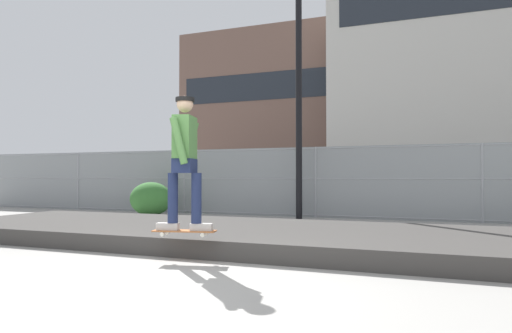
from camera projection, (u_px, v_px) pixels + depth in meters
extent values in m
plane|color=gray|center=(134.00, 295.00, 3.86)|extent=(120.00, 120.00, 0.00)
cube|color=#3D3A38|center=(255.00, 235.00, 6.86)|extent=(11.39, 3.07, 0.25)
cube|color=#9E5B33|center=(184.00, 231.00, 5.39)|extent=(0.82, 0.37, 0.02)
cylinder|color=silver|center=(206.00, 233.00, 5.44)|extent=(0.06, 0.04, 0.05)
cylinder|color=silver|center=(203.00, 235.00, 5.26)|extent=(0.06, 0.04, 0.05)
cylinder|color=silver|center=(167.00, 232.00, 5.51)|extent=(0.06, 0.04, 0.05)
cylinder|color=silver|center=(162.00, 234.00, 5.33)|extent=(0.06, 0.04, 0.05)
cube|color=#99999E|center=(204.00, 232.00, 5.35)|extent=(0.08, 0.15, 0.01)
cube|color=#99999E|center=(165.00, 232.00, 5.42)|extent=(0.08, 0.15, 0.01)
cube|color=#B2ADA8|center=(201.00, 227.00, 5.36)|extent=(0.29, 0.16, 0.09)
cube|color=#B2ADA8|center=(168.00, 226.00, 5.42)|extent=(0.29, 0.16, 0.09)
cylinder|color=#1E284C|center=(196.00, 198.00, 5.38)|extent=(0.13, 0.13, 0.64)
cylinder|color=#1E284C|center=(173.00, 198.00, 5.42)|extent=(0.13, 0.13, 0.64)
cube|color=#1E284C|center=(185.00, 166.00, 5.41)|extent=(0.31, 0.38, 0.18)
cube|color=#4C7F3F|center=(185.00, 138.00, 5.41)|extent=(0.30, 0.42, 0.54)
cylinder|color=#4C7F3F|center=(190.00, 144.00, 5.66)|extent=(0.24, 0.14, 0.58)
cylinder|color=#4C7F3F|center=(179.00, 141.00, 5.17)|extent=(0.24, 0.14, 0.58)
sphere|color=tan|center=(185.00, 104.00, 5.42)|extent=(0.21, 0.21, 0.21)
cylinder|color=black|center=(185.00, 100.00, 5.43)|extent=(0.24, 0.24, 0.05)
cylinder|color=gray|center=(78.00, 181.00, 13.86)|extent=(0.06, 0.06, 1.85)
cylinder|color=gray|center=(184.00, 181.00, 12.51)|extent=(0.06, 0.06, 1.85)
cylinder|color=gray|center=(315.00, 182.00, 11.17)|extent=(0.06, 0.06, 1.85)
cylinder|color=gray|center=(482.00, 183.00, 9.83)|extent=(0.06, 0.06, 1.85)
cylinder|color=gray|center=(315.00, 148.00, 11.19)|extent=(23.44, 0.04, 0.04)
cylinder|color=gray|center=(315.00, 179.00, 11.17)|extent=(23.44, 0.04, 0.04)
cylinder|color=gray|center=(315.00, 215.00, 11.15)|extent=(23.44, 0.04, 0.04)
cube|color=gray|center=(315.00, 182.00, 11.17)|extent=(23.44, 0.01, 1.85)
cylinder|color=black|center=(299.00, 92.00, 10.88)|extent=(0.16, 0.16, 6.48)
cube|color=navy|center=(193.00, 188.00, 14.71)|extent=(4.46, 1.95, 0.70)
cube|color=#23282D|center=(188.00, 169.00, 14.80)|extent=(2.25, 1.68, 0.64)
cylinder|color=black|center=(240.00, 198.00, 14.98)|extent=(0.65, 0.26, 0.64)
cylinder|color=black|center=(217.00, 200.00, 13.39)|extent=(0.65, 0.26, 0.64)
cylinder|color=black|center=(173.00, 196.00, 16.00)|extent=(0.65, 0.26, 0.64)
cylinder|color=black|center=(145.00, 199.00, 14.42)|extent=(0.65, 0.26, 0.64)
cube|color=#474C54|center=(383.00, 190.00, 12.61)|extent=(4.49, 2.04, 0.70)
cube|color=#23282D|center=(376.00, 167.00, 12.71)|extent=(2.28, 1.72, 0.64)
cylinder|color=black|center=(434.00, 201.00, 12.85)|extent=(0.65, 0.27, 0.64)
cylinder|color=black|center=(433.00, 205.00, 11.28)|extent=(0.65, 0.27, 0.64)
cylinder|color=black|center=(343.00, 199.00, 13.93)|extent=(0.65, 0.27, 0.64)
cylinder|color=black|center=(331.00, 202.00, 12.36)|extent=(0.65, 0.27, 0.64)
cube|color=brown|center=(296.00, 114.00, 43.34)|extent=(20.37, 11.70, 14.84)
cube|color=#1E232B|center=(279.00, 85.00, 37.87)|extent=(18.74, 0.04, 2.50)
cube|color=#B2AFA8|center=(499.00, 55.00, 35.37)|extent=(26.24, 13.81, 22.35)
ellipsoid|color=#336B2D|center=(151.00, 199.00, 11.66)|extent=(1.19, 0.97, 0.92)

